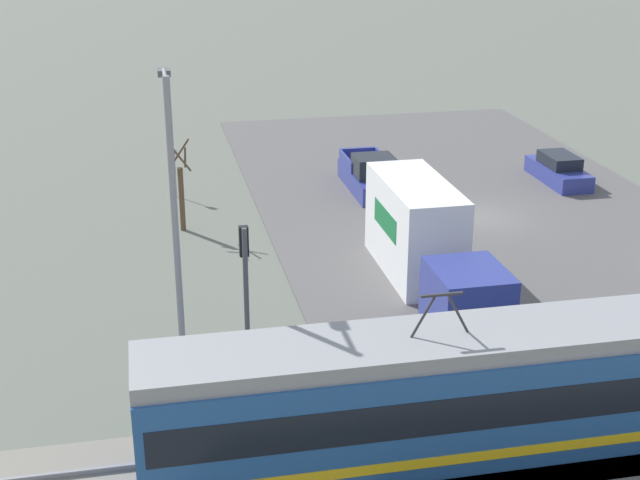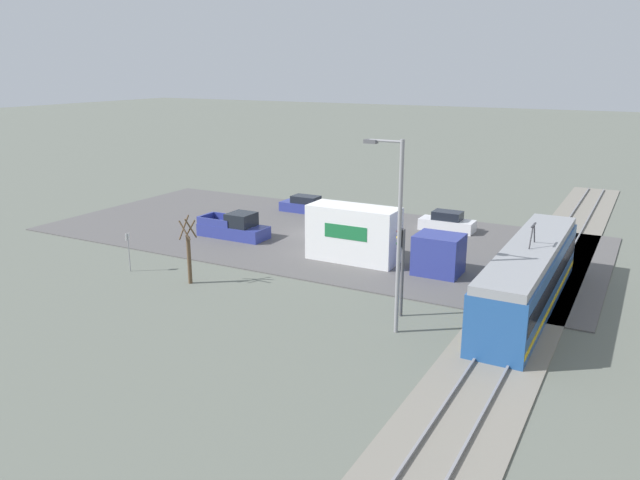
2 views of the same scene
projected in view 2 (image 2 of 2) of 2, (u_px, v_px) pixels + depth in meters
name	position (u px, v px, depth m)	size (l,w,h in m)	color
ground_plane	(316.00, 234.00, 47.94)	(320.00, 320.00, 0.00)	#60665B
road_surface	(316.00, 234.00, 47.93)	(19.49, 41.63, 0.08)	#565454
rail_bed	(550.00, 267.00, 40.02)	(60.03, 4.40, 0.22)	gray
light_rail_tram	(529.00, 277.00, 32.92)	(15.41, 2.72, 4.53)	#235193
box_truck	(373.00, 238.00, 40.25)	(2.40, 10.22, 3.65)	navy
pickup_truck	(235.00, 228.00, 46.70)	(2.08, 5.39, 1.93)	navy
sedan_car_0	(447.00, 223.00, 48.62)	(1.70, 4.23, 1.54)	silver
sedan_car_1	(306.00, 205.00, 54.83)	(1.72, 4.56, 1.45)	navy
traffic_light_pole	(401.00, 260.00, 31.53)	(0.28, 0.47, 4.66)	#47474C
street_tree	(189.00, 253.00, 36.69)	(0.98, 0.81, 4.09)	brown
street_lamp_near_crossing	(396.00, 226.00, 29.02)	(0.36, 1.95, 9.34)	gray
no_parking_sign	(129.00, 248.00, 38.97)	(0.32, 0.08, 2.48)	gray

